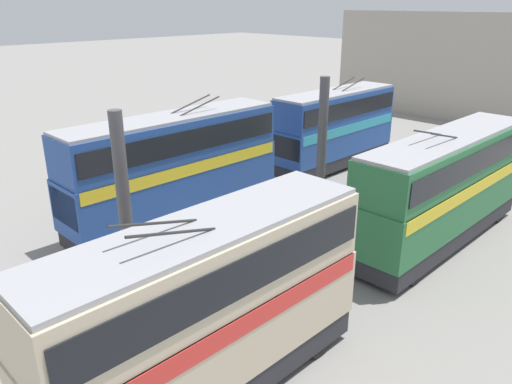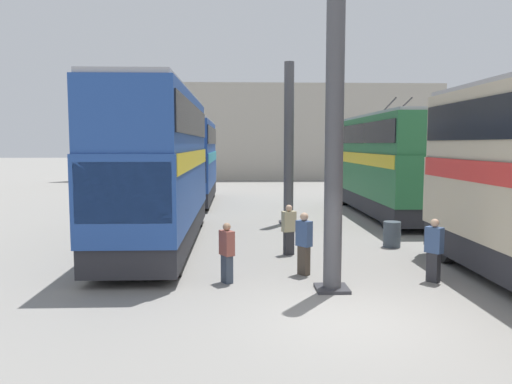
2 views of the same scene
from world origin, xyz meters
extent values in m
plane|color=gray|center=(0.00, 0.00, 0.00)|extent=(240.00, 240.00, 0.00)
cylinder|color=#4C4C51|center=(2.11, 0.00, 3.54)|extent=(0.44, 0.44, 7.08)
cube|color=#333338|center=(2.11, 0.00, 0.04)|extent=(0.78, 0.78, 0.08)
cylinder|color=#4C4C51|center=(12.39, 0.00, 3.54)|extent=(0.44, 0.44, 7.08)
cube|color=#333338|center=(12.39, 0.00, 0.04)|extent=(0.78, 0.78, 0.08)
cylinder|color=black|center=(4.79, -6.03, 0.51)|extent=(1.02, 0.30, 1.02)
cylinder|color=black|center=(4.79, -3.93, 0.51)|extent=(1.02, 0.30, 1.02)
cube|color=#28282D|center=(1.47, -4.98, 0.67)|extent=(9.25, 2.45, 0.78)
cube|color=beige|center=(1.47, -4.98, 2.09)|extent=(9.44, 2.50, 2.05)
cube|color=red|center=(1.47, -4.98, 2.84)|extent=(9.16, 2.54, 0.55)
cube|color=beige|center=(1.47, -4.98, 4.05)|extent=(9.35, 2.42, 1.88)
cube|color=black|center=(1.47, -4.98, 4.15)|extent=(9.06, 2.51, 1.03)
cube|color=#9E9EA3|center=(1.47, -4.98, 5.06)|extent=(9.25, 2.25, 0.14)
cube|color=black|center=(6.13, -4.98, 2.29)|extent=(0.12, 2.30, 1.32)
cylinder|color=#282828|center=(0.29, -5.33, 5.42)|extent=(2.35, 0.07, 0.65)
cylinder|color=#282828|center=(0.29, -4.63, 5.42)|extent=(2.35, 0.07, 0.65)
cylinder|color=black|center=(18.87, -6.03, 0.48)|extent=(0.96, 0.30, 0.96)
cylinder|color=black|center=(18.87, -3.93, 0.48)|extent=(0.96, 0.30, 0.96)
cylinder|color=black|center=(10.61, -6.03, 0.48)|extent=(0.96, 0.30, 0.96)
cylinder|color=black|center=(10.61, -3.93, 0.48)|extent=(0.96, 0.30, 0.96)
cube|color=#28282D|center=(14.64, -4.98, 0.65)|extent=(11.03, 2.45, 0.77)
cube|color=#286B3D|center=(14.64, -4.98, 2.06)|extent=(11.26, 2.50, 2.07)
cube|color=yellow|center=(14.64, -4.98, 2.82)|extent=(10.92, 2.54, 0.55)
cube|color=#286B3D|center=(14.64, -4.98, 3.95)|extent=(11.15, 2.42, 1.71)
cube|color=black|center=(14.64, -4.98, 4.03)|extent=(10.81, 2.51, 0.94)
cube|color=#9E9EA3|center=(14.64, -4.98, 4.87)|extent=(11.03, 2.25, 0.14)
cube|color=black|center=(20.21, -4.98, 2.27)|extent=(0.12, 2.30, 1.32)
cylinder|color=#282828|center=(13.24, -5.33, 5.23)|extent=(2.35, 0.07, 0.65)
cylinder|color=#282828|center=(13.24, -4.63, 5.23)|extent=(2.35, 0.07, 0.65)
cylinder|color=black|center=(3.55, 3.93, 0.45)|extent=(0.91, 0.30, 0.91)
cylinder|color=black|center=(3.55, 6.03, 0.45)|extent=(0.91, 0.30, 0.91)
cylinder|color=black|center=(11.61, 3.93, 0.45)|extent=(0.91, 0.30, 0.91)
cylinder|color=black|center=(11.61, 6.03, 0.45)|extent=(0.91, 0.30, 0.91)
cube|color=#28282D|center=(7.68, 4.98, 0.63)|extent=(10.83, 2.45, 0.75)
cube|color=#234793|center=(7.68, 4.98, 2.15)|extent=(11.05, 2.50, 2.29)
cube|color=yellow|center=(7.68, 4.98, 3.02)|extent=(10.72, 2.54, 0.55)
cube|color=#234793|center=(7.68, 4.98, 4.23)|extent=(10.94, 2.42, 1.87)
cube|color=black|center=(7.68, 4.98, 4.33)|extent=(10.61, 2.51, 1.03)
cube|color=#9E9EA3|center=(7.68, 4.98, 5.24)|extent=(10.83, 2.25, 0.14)
cube|color=black|center=(2.21, 4.98, 2.38)|extent=(0.12, 2.30, 1.47)
cylinder|color=#282828|center=(9.06, 4.63, 5.60)|extent=(2.35, 0.07, 0.65)
cylinder|color=#282828|center=(9.06, 5.33, 5.60)|extent=(2.35, 0.07, 0.65)
cylinder|color=black|center=(16.80, 3.93, 0.46)|extent=(0.92, 0.30, 0.92)
cylinder|color=black|center=(16.80, 6.03, 0.46)|extent=(0.92, 0.30, 0.92)
cylinder|color=black|center=(23.35, 3.93, 0.46)|extent=(0.92, 0.30, 0.92)
cylinder|color=black|center=(23.35, 6.03, 0.46)|extent=(0.92, 0.30, 0.92)
cube|color=#28282D|center=(20.18, 4.98, 0.63)|extent=(9.37, 2.45, 0.76)
cube|color=#234793|center=(20.18, 4.98, 2.03)|extent=(9.56, 2.50, 2.04)
cube|color=teal|center=(20.18, 4.98, 2.77)|extent=(9.27, 2.54, 0.55)
cube|color=#234793|center=(20.18, 4.98, 3.93)|extent=(9.46, 2.42, 1.77)
cube|color=black|center=(20.18, 4.98, 4.02)|extent=(9.17, 2.51, 0.97)
cube|color=#9E9EA3|center=(20.18, 4.98, 4.88)|extent=(9.37, 2.25, 0.14)
cube|color=black|center=(15.46, 4.98, 2.23)|extent=(0.12, 2.30, 1.30)
cylinder|color=#282828|center=(21.37, 4.63, 5.24)|extent=(2.35, 0.07, 0.65)
cylinder|color=#282828|center=(21.37, 5.33, 5.24)|extent=(2.35, 0.07, 0.65)
cube|color=#2D2D33|center=(2.74, -2.73, 0.38)|extent=(0.36, 0.35, 0.76)
cube|color=#3D5684|center=(2.74, -2.73, 1.09)|extent=(0.48, 0.45, 0.66)
sphere|color=tan|center=(2.74, -2.73, 1.53)|extent=(0.21, 0.21, 0.21)
cube|color=#384251|center=(2.86, 2.55, 0.36)|extent=(0.36, 0.32, 0.72)
cube|color=#934C42|center=(2.86, 2.55, 1.03)|extent=(0.48, 0.42, 0.62)
sphere|color=#A37A5B|center=(2.86, 2.55, 1.44)|extent=(0.20, 0.20, 0.20)
cube|color=#473D33|center=(3.57, 0.49, 0.39)|extent=(0.36, 0.34, 0.79)
cube|color=#3D5684|center=(3.57, 0.49, 1.13)|extent=(0.48, 0.45, 0.69)
sphere|color=tan|center=(3.57, 0.49, 1.59)|extent=(0.22, 0.22, 0.22)
cube|color=#2D2D33|center=(6.03, 0.64, 0.37)|extent=(0.29, 0.35, 0.75)
cube|color=tan|center=(6.03, 0.64, 1.07)|extent=(0.38, 0.48, 0.65)
sphere|color=tan|center=(6.03, 0.64, 1.50)|extent=(0.21, 0.21, 0.21)
cylinder|color=#424C56|center=(7.08, -3.02, 0.44)|extent=(0.59, 0.59, 0.88)
cylinder|color=#424C56|center=(7.08, -3.02, 0.44)|extent=(0.61, 0.61, 0.04)
camera|label=1|loc=(-5.36, -13.57, 10.14)|focal=35.00mm
camera|label=2|loc=(-9.59, 2.29, 3.53)|focal=35.00mm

